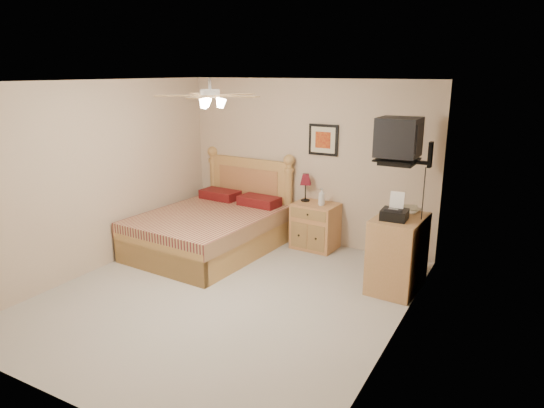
{
  "coord_description": "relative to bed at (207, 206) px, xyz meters",
  "views": [
    {
      "loc": [
        3.04,
        -4.4,
        2.61
      ],
      "look_at": [
        0.13,
        0.9,
        0.94
      ],
      "focal_mm": 32.0,
      "sensor_mm": 36.0,
      "label": 1
    }
  ],
  "objects": [
    {
      "name": "fax_machine",
      "position": [
        2.76,
        -0.08,
        0.39
      ],
      "size": [
        0.31,
        0.33,
        0.31
      ],
      "primitive_type": null,
      "rotation": [
        0.0,
        0.0,
        0.05
      ],
      "color": "black",
      "rests_on": "dresser"
    },
    {
      "name": "table_lamp",
      "position": [
        1.13,
        0.95,
        0.21
      ],
      "size": [
        0.3,
        0.3,
        0.42
      ],
      "primitive_type": null,
      "rotation": [
        0.0,
        0.0,
        -0.41
      ],
      "color": "#580A14",
      "rests_on": "nightstand"
    },
    {
      "name": "bed",
      "position": [
        0.0,
        0.0,
        0.0
      ],
      "size": [
        1.76,
        2.23,
        1.38
      ],
      "primitive_type": null,
      "rotation": [
        0.0,
        0.0,
        -0.07
      ],
      "color": "#B88C46",
      "rests_on": "ground"
    },
    {
      "name": "dresser",
      "position": [
        2.8,
        0.05,
        -0.23
      ],
      "size": [
        0.59,
        0.82,
        0.93
      ],
      "primitive_type": "cube",
      "rotation": [
        0.0,
        0.0,
        -0.06
      ],
      "color": "#9F733F",
      "rests_on": "ground"
    },
    {
      "name": "floor",
      "position": [
        1.07,
        -1.12,
        -0.69
      ],
      "size": [
        4.5,
        4.5,
        0.0
      ],
      "primitive_type": "plane",
      "color": "#A7A197",
      "rests_on": "ground"
    },
    {
      "name": "lotion_bottle",
      "position": [
        1.45,
        0.84,
        0.13
      ],
      "size": [
        0.13,
        0.13,
        0.26
      ],
      "primitive_type": "imported",
      "rotation": [
        0.0,
        0.0,
        -0.4
      ],
      "color": "silver",
      "rests_on": "nightstand"
    },
    {
      "name": "wall_left",
      "position": [
        -0.93,
        -1.12,
        0.56
      ],
      "size": [
        0.04,
        4.5,
        2.5
      ],
      "primitive_type": "cube",
      "color": "#C1AA8E",
      "rests_on": "ground"
    },
    {
      "name": "wall_tv",
      "position": [
        2.82,
        0.22,
        1.12
      ],
      "size": [
        0.56,
        0.46,
        0.58
      ],
      "primitive_type": null,
      "color": "black",
      "rests_on": "wall_right"
    },
    {
      "name": "magazine_lower",
      "position": [
        2.73,
        0.36,
        0.25
      ],
      "size": [
        0.25,
        0.31,
        0.03
      ],
      "primitive_type": "imported",
      "rotation": [
        0.0,
        0.0,
        -0.14
      ],
      "color": "#B4A48D",
      "rests_on": "dresser"
    },
    {
      "name": "wall_back",
      "position": [
        1.07,
        1.13,
        0.56
      ],
      "size": [
        4.0,
        0.04,
        2.5
      ],
      "primitive_type": "cube",
      "color": "#C1AA8E",
      "rests_on": "ground"
    },
    {
      "name": "magazine_upper",
      "position": [
        2.74,
        0.37,
        0.27
      ],
      "size": [
        0.23,
        0.27,
        0.02
      ],
      "primitive_type": "imported",
      "rotation": [
        0.0,
        0.0,
        0.24
      ],
      "color": "gray",
      "rests_on": "magazine_lower"
    },
    {
      "name": "nightstand",
      "position": [
        1.34,
        0.88,
        -0.34
      ],
      "size": [
        0.67,
        0.52,
        0.7
      ],
      "primitive_type": "cube",
      "rotation": [
        0.0,
        0.0,
        -0.06
      ],
      "color": "#C37C4F",
      "rests_on": "ground"
    },
    {
      "name": "ceiling",
      "position": [
        1.07,
        -1.12,
        1.81
      ],
      "size": [
        4.0,
        4.5,
        0.04
      ],
      "primitive_type": "cube",
      "color": "white",
      "rests_on": "ground"
    },
    {
      "name": "wall_right",
      "position": [
        3.07,
        -1.12,
        0.56
      ],
      "size": [
        0.04,
        4.5,
        2.5
      ],
      "primitive_type": "cube",
      "color": "#C1AA8E",
      "rests_on": "ground"
    },
    {
      "name": "wall_front",
      "position": [
        1.07,
        -3.37,
        0.56
      ],
      "size": [
        4.0,
        0.04,
        2.5
      ],
      "primitive_type": "cube",
      "color": "#C1AA8E",
      "rests_on": "ground"
    },
    {
      "name": "framed_picture",
      "position": [
        1.34,
        1.11,
        0.93
      ],
      "size": [
        0.46,
        0.04,
        0.46
      ],
      "primitive_type": "cube",
      "color": "black",
      "rests_on": "wall_back"
    },
    {
      "name": "ceiling_fan",
      "position": [
        1.07,
        -1.32,
        1.67
      ],
      "size": [
        1.14,
        1.14,
        0.28
      ],
      "primitive_type": null,
      "color": "white",
      "rests_on": "ceiling"
    }
  ]
}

